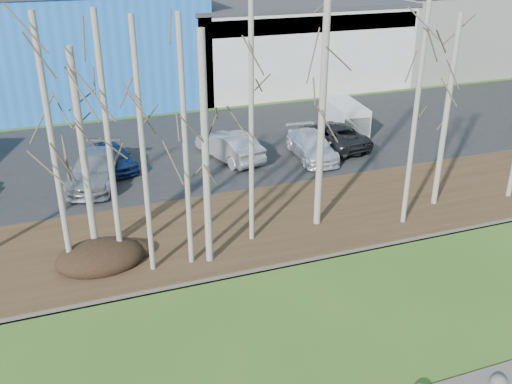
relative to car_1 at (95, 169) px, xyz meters
name	(u,v)px	position (x,y,z in m)	size (l,w,h in m)	color
river	(320,324)	(5.73, -14.22, -0.93)	(80.00, 8.00, 0.90)	black
far_bank_rocks	(274,263)	(5.73, -10.12, -0.93)	(80.00, 0.80, 0.46)	#47423D
far_bank	(247,225)	(5.73, -6.92, -0.86)	(80.00, 7.00, 0.15)	#382616
parking_lot	(188,148)	(5.73, 3.58, -0.86)	(80.00, 14.00, 0.14)	black
building_blue	(61,46)	(-0.27, 17.58, 3.22)	(20.40, 12.24, 8.30)	blue
building_white	(284,41)	(17.73, 17.56, 2.48)	(18.36, 12.24, 6.80)	beige
building_grey	(441,28)	(33.73, 17.58, 2.72)	(14.28, 12.24, 7.30)	gray
dirt_mound	(100,256)	(-0.67, -8.08, -0.45)	(3.37, 2.38, 0.66)	black
birch_1	(54,151)	(-1.76, -7.99, 3.96)	(0.22, 0.22, 9.47)	#A39E93
birch_2	(84,159)	(-0.76, -7.42, 3.32)	(0.27, 0.27, 8.21)	#A39E93
birch_3	(143,153)	(1.16, -9.13, 3.90)	(0.20, 0.20, 9.37)	#A39E93
birch_4	(206,154)	(3.36, -9.28, 3.64)	(0.27, 0.27, 8.84)	#A39E93
birch_5	(251,125)	(5.50, -8.21, 4.18)	(0.20, 0.20, 9.93)	#A39E93
birch_6	(415,119)	(12.32, -9.10, 3.94)	(0.21, 0.21, 9.44)	#A39E93
birch_7	(323,101)	(8.66, -7.90, 4.74)	(0.29, 0.29, 11.05)	#A39E93
birch_8	(446,114)	(14.77, -7.97, 3.57)	(0.26, 0.26, 8.71)	#A39E93
birch_10	(109,145)	(0.13, -7.99, 3.96)	(0.22, 0.22, 9.47)	#A39E93
birch_11	(185,148)	(2.67, -9.13, 3.90)	(0.20, 0.20, 9.37)	#A39E93
car_1	(95,169)	(0.00, 0.00, 0.00)	(2.22, 5.46, 1.58)	gray
car_2	(113,157)	(1.13, 1.67, -0.12)	(1.59, 3.96, 1.35)	navy
car_3	(229,146)	(7.45, 0.88, 0.01)	(1.69, 4.85, 1.60)	#B6B6B8
car_4	(333,135)	(13.85, 0.73, -0.06)	(2.44, 5.29, 1.47)	black
car_5	(312,146)	(11.91, -0.47, -0.09)	(1.97, 4.85, 1.41)	silver
van_white	(345,118)	(15.85, 2.88, 0.15)	(2.29, 4.47, 1.87)	white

